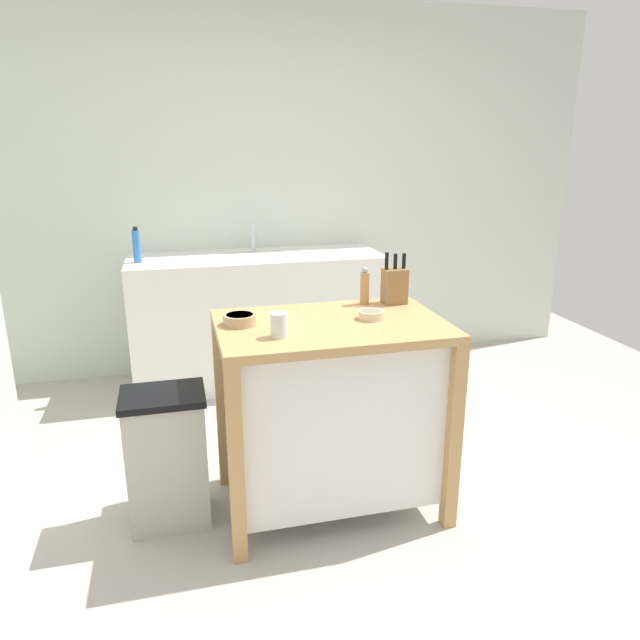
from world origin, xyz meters
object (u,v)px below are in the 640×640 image
at_px(trash_bin, 167,458).
at_px(bottle_spray_cleaner, 137,246).
at_px(bowl_stoneware_deep, 240,319).
at_px(pepper_grinder, 365,287).
at_px(sink_faucet, 253,236).
at_px(bowl_ceramic_small, 371,315).
at_px(drinking_cup, 279,325).
at_px(knife_block, 394,285).
at_px(kitchen_island, 331,406).

relative_size(trash_bin, bottle_spray_cleaner, 2.71).
bearing_deg(bowl_stoneware_deep, trash_bin, -178.05).
distance_m(pepper_grinder, sink_faucet, 1.55).
bearing_deg(bowl_ceramic_small, bowl_stoneware_deep, 174.18).
xyz_separation_m(bowl_stoneware_deep, bowl_ceramic_small, (0.58, -0.06, -0.00)).
distance_m(bowl_stoneware_deep, trash_bin, 0.71).
bearing_deg(bowl_stoneware_deep, bottle_spray_cleaner, 107.64).
bearing_deg(drinking_cup, bottle_spray_cleaner, 109.72).
bearing_deg(bottle_spray_cleaner, trash_bin, -85.05).
height_order(knife_block, trash_bin, knife_block).
xyz_separation_m(kitchen_island, knife_block, (0.38, 0.23, 0.49)).
height_order(knife_block, bowl_ceramic_small, knife_block).
relative_size(bowl_stoneware_deep, sink_faucet, 0.65).
bearing_deg(kitchen_island, trash_bin, 176.13).
height_order(bowl_ceramic_small, drinking_cup, drinking_cup).
distance_m(kitchen_island, bowl_ceramic_small, 0.46).
relative_size(knife_block, sink_faucet, 1.14).
xyz_separation_m(knife_block, pepper_grinder, (-0.14, 0.02, -0.00)).
xyz_separation_m(bowl_stoneware_deep, pepper_grinder, (0.63, 0.19, 0.06)).
bearing_deg(knife_block, kitchen_island, -148.93).
relative_size(drinking_cup, bottle_spray_cleaner, 0.43).
xyz_separation_m(kitchen_island, pepper_grinder, (0.23, 0.25, 0.49)).
distance_m(knife_block, sink_faucet, 1.60).
bearing_deg(bottle_spray_cleaner, knife_block, -47.02).
height_order(kitchen_island, bowl_ceramic_small, bowl_ceramic_small).
height_order(trash_bin, sink_faucet, sink_faucet).
height_order(knife_block, bottle_spray_cleaner, knife_block).
bearing_deg(bowl_stoneware_deep, pepper_grinder, 16.60).
bearing_deg(knife_block, trash_bin, -170.93).
xyz_separation_m(drinking_cup, bottle_spray_cleaner, (-0.61, 1.71, 0.06)).
xyz_separation_m(kitchen_island, drinking_cup, (-0.26, -0.14, 0.45)).
xyz_separation_m(drinking_cup, trash_bin, (-0.48, 0.19, -0.64)).
bearing_deg(trash_bin, sink_faucet, 69.30).
bearing_deg(bowl_ceramic_small, pepper_grinder, 78.39).
xyz_separation_m(bowl_ceramic_small, pepper_grinder, (0.05, 0.25, 0.07)).
distance_m(kitchen_island, pepper_grinder, 0.59).
distance_m(pepper_grinder, trash_bin, 1.20).
distance_m(knife_block, bottle_spray_cleaner, 1.83).
relative_size(bowl_stoneware_deep, trash_bin, 0.23).
distance_m(kitchen_island, bowl_stoneware_deep, 0.58).
relative_size(trash_bin, sink_faucet, 2.86).
distance_m(drinking_cup, pepper_grinder, 0.63).
bearing_deg(bowl_stoneware_deep, bowl_ceramic_small, -5.82).
bearing_deg(pepper_grinder, drinking_cup, -141.50).
height_order(pepper_grinder, bottle_spray_cleaner, bottle_spray_cleaner).
xyz_separation_m(kitchen_island, sink_faucet, (-0.09, 1.76, 0.51)).
height_order(knife_block, pepper_grinder, knife_block).
bearing_deg(knife_block, bottle_spray_cleaner, 132.98).
bearing_deg(bottle_spray_cleaner, drinking_cup, -70.28).
bearing_deg(kitchen_island, bowl_stoneware_deep, 171.02).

